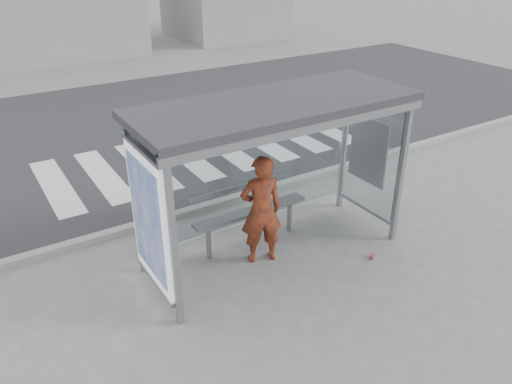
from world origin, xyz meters
TOP-DOWN VIEW (x-y plane):
  - ground at (0.00, 0.00)m, footprint 80.00×80.00m
  - road at (0.00, 7.00)m, footprint 30.00×10.00m
  - curb at (0.00, 1.95)m, footprint 30.00×0.18m
  - crosswalk at (1.00, 4.50)m, footprint 7.55×3.00m
  - bus_shelter at (-0.37, 0.06)m, footprint 4.25×1.65m
  - person at (-0.26, -0.01)m, footprint 0.76×0.61m
  - bench at (-0.16, 0.50)m, footprint 2.05×0.34m
  - soda_can at (1.30, -0.96)m, footprint 0.15×0.12m

SIDE VIEW (x-z plane):
  - ground at x=0.00m, z-range 0.00..0.00m
  - crosswalk at x=1.00m, z-range 0.00..0.00m
  - road at x=0.00m, z-range 0.00..0.01m
  - soda_can at x=1.30m, z-range 0.00..0.07m
  - curb at x=0.00m, z-range 0.00..0.12m
  - bench at x=-0.16m, z-range 0.09..1.15m
  - person at x=-0.26m, z-range 0.00..1.82m
  - bus_shelter at x=-0.37m, z-range 0.67..3.29m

